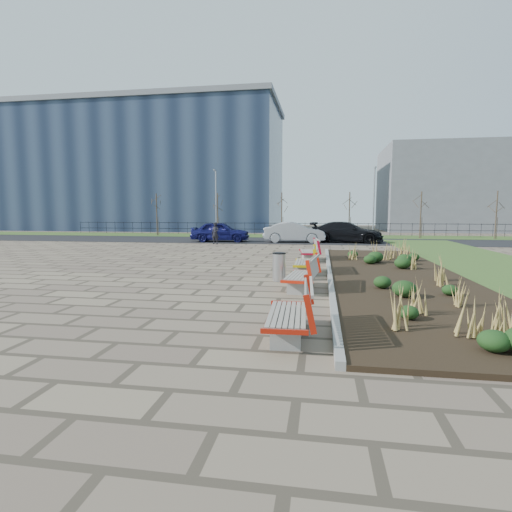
% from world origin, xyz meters
% --- Properties ---
extents(ground, '(120.00, 120.00, 0.00)m').
position_xyz_m(ground, '(0.00, 0.00, 0.00)').
color(ground, '#776752').
rests_on(ground, ground).
extents(planting_bed, '(4.50, 18.00, 0.10)m').
position_xyz_m(planting_bed, '(6.25, 5.00, 0.05)').
color(planting_bed, black).
rests_on(planting_bed, ground).
extents(planting_curb, '(0.16, 18.00, 0.15)m').
position_xyz_m(planting_curb, '(3.92, 5.00, 0.07)').
color(planting_curb, gray).
rests_on(planting_curb, ground).
extents(grass_verge_far, '(80.00, 5.00, 0.04)m').
position_xyz_m(grass_verge_far, '(0.00, 28.00, 0.02)').
color(grass_verge_far, '#33511E').
rests_on(grass_verge_far, ground).
extents(road, '(80.00, 7.00, 0.02)m').
position_xyz_m(road, '(0.00, 22.00, 0.01)').
color(road, black).
rests_on(road, ground).
extents(bench_a, '(0.98, 2.13, 1.00)m').
position_xyz_m(bench_a, '(3.00, -2.52, 0.50)').
color(bench_a, '#AF1B0B').
rests_on(bench_a, ground).
extents(bench_b, '(1.11, 2.18, 1.00)m').
position_xyz_m(bench_b, '(3.00, 2.06, 0.50)').
color(bench_b, red).
rests_on(bench_b, ground).
extents(bench_c, '(0.93, 2.11, 1.00)m').
position_xyz_m(bench_c, '(3.00, 5.24, 0.50)').
color(bench_c, yellow).
rests_on(bench_c, ground).
extents(bench_d, '(1.12, 2.18, 1.00)m').
position_xyz_m(bench_d, '(3.00, 9.36, 0.50)').
color(bench_d, '#BA0C25').
rests_on(bench_d, ground).
extents(litter_bin, '(0.45, 0.45, 0.95)m').
position_xyz_m(litter_bin, '(2.20, 3.55, 0.47)').
color(litter_bin, '#B2B2B7').
rests_on(litter_bin, ground).
extents(pedestrian, '(0.65, 0.52, 1.57)m').
position_xyz_m(pedestrian, '(-3.91, 17.92, 0.78)').
color(pedestrian, black).
rests_on(pedestrian, ground).
extents(car_blue, '(4.59, 2.07, 1.53)m').
position_xyz_m(car_blue, '(-4.11, 20.15, 0.79)').
color(car_blue, '#131453').
rests_on(car_blue, road).
extents(car_silver, '(4.71, 1.90, 1.52)m').
position_xyz_m(car_silver, '(1.57, 20.41, 0.78)').
color(car_silver, '#95969B').
rests_on(car_silver, road).
extents(car_black, '(5.59, 2.86, 1.55)m').
position_xyz_m(car_black, '(5.47, 20.93, 0.80)').
color(car_black, black).
rests_on(car_black, road).
extents(tree_a, '(1.40, 1.40, 4.00)m').
position_xyz_m(tree_a, '(-12.00, 26.50, 2.04)').
color(tree_a, '#4C3D2D').
rests_on(tree_a, grass_verge_far).
extents(tree_b, '(1.40, 1.40, 4.00)m').
position_xyz_m(tree_b, '(-6.00, 26.50, 2.04)').
color(tree_b, '#4C3D2D').
rests_on(tree_b, grass_verge_far).
extents(tree_c, '(1.40, 1.40, 4.00)m').
position_xyz_m(tree_c, '(0.00, 26.50, 2.04)').
color(tree_c, '#4C3D2D').
rests_on(tree_c, grass_verge_far).
extents(tree_d, '(1.40, 1.40, 4.00)m').
position_xyz_m(tree_d, '(6.00, 26.50, 2.04)').
color(tree_d, '#4C3D2D').
rests_on(tree_d, grass_verge_far).
extents(tree_e, '(1.40, 1.40, 4.00)m').
position_xyz_m(tree_e, '(12.00, 26.50, 2.04)').
color(tree_e, '#4C3D2D').
rests_on(tree_e, grass_verge_far).
extents(tree_f, '(1.40, 1.40, 4.00)m').
position_xyz_m(tree_f, '(18.00, 26.50, 2.04)').
color(tree_f, '#4C3D2D').
rests_on(tree_f, grass_verge_far).
extents(lamp_west, '(0.24, 0.60, 6.00)m').
position_xyz_m(lamp_west, '(-6.00, 26.00, 3.04)').
color(lamp_west, gray).
rests_on(lamp_west, grass_verge_far).
extents(lamp_east, '(0.24, 0.60, 6.00)m').
position_xyz_m(lamp_east, '(8.00, 26.00, 3.04)').
color(lamp_east, gray).
rests_on(lamp_east, grass_verge_far).
extents(railing_fence, '(44.00, 0.10, 1.20)m').
position_xyz_m(railing_fence, '(0.00, 29.50, 0.64)').
color(railing_fence, black).
rests_on(railing_fence, grass_verge_far).
extents(building_glass, '(40.00, 14.00, 15.00)m').
position_xyz_m(building_glass, '(-22.00, 40.00, 7.50)').
color(building_glass, '#192338').
rests_on(building_glass, ground).
extents(building_grey, '(18.00, 12.00, 10.00)m').
position_xyz_m(building_grey, '(20.00, 42.00, 5.00)').
color(building_grey, slate).
rests_on(building_grey, ground).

